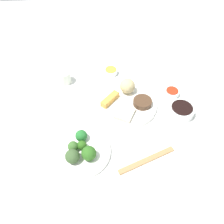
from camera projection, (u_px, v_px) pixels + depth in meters
tabletop at (117, 109)px, 1.04m from camera, size 2.20×2.20×0.02m
main_plate at (126, 104)px, 1.03m from camera, size 0.27×0.27×0.02m
rice_scoop at (127, 86)px, 1.05m from camera, size 0.07×0.07×0.07m
spring_roll at (110, 99)px, 1.02m from camera, size 0.09×0.08×0.03m
crab_rangoon_wonton at (125, 114)px, 0.97m from camera, size 0.10×0.10×0.02m
stir_fry_heap at (142, 102)px, 1.01m from camera, size 0.08×0.08×0.02m
broccoli_plate at (81, 152)px, 0.87m from camera, size 0.23×0.23×0.01m
broccoli_floret_0 at (82, 145)px, 0.86m from camera, size 0.04×0.04×0.04m
broccoli_floret_1 at (81, 136)px, 0.88m from camera, size 0.05×0.05×0.05m
broccoli_floret_2 at (73, 146)px, 0.85m from camera, size 0.04×0.04×0.04m
broccoli_floret_3 at (72, 156)px, 0.82m from camera, size 0.05×0.05×0.05m
broccoli_floret_4 at (89, 153)px, 0.83m from camera, size 0.05×0.05×0.05m
soy_sauce_bowl at (181, 111)px, 0.99m from camera, size 0.11×0.11×0.04m
soy_sauce_bowl_liquid at (182, 107)px, 0.97m from camera, size 0.09×0.09×0.00m
sauce_ramekin_hot_mustard at (111, 72)px, 1.17m from camera, size 0.07×0.07×0.02m
sauce_ramekin_hot_mustard_liquid at (111, 69)px, 1.16m from camera, size 0.06×0.06×0.00m
sauce_ramekin_sweet_and_sour at (172, 93)px, 1.07m from camera, size 0.07×0.07×0.02m
sauce_ramekin_sweet_and_sour_liquid at (172, 91)px, 1.06m from camera, size 0.06×0.06×0.00m
teacup at (64, 77)px, 1.12m from camera, size 0.06×0.06×0.06m
chopsticks_pair at (147, 160)px, 0.85m from camera, size 0.11×0.22×0.01m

